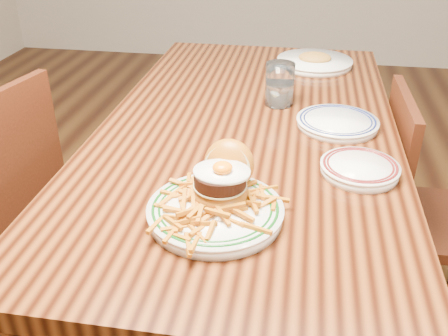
% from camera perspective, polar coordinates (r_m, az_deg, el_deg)
% --- Properties ---
extents(floor, '(6.00, 6.00, 0.00)m').
position_cam_1_polar(floor, '(1.90, 2.25, -15.88)').
color(floor, black).
rests_on(floor, ground).
extents(table, '(0.85, 1.60, 0.75)m').
position_cam_1_polar(table, '(1.50, 2.74, 2.03)').
color(table, black).
rests_on(table, floor).
extents(chair_right, '(0.39, 0.39, 0.82)m').
position_cam_1_polar(chair_right, '(1.75, 21.63, -4.40)').
color(chair_right, '#411A0D').
rests_on(chair_right, floor).
extents(main_plate, '(0.29, 0.30, 0.14)m').
position_cam_1_polar(main_plate, '(1.05, -0.72, -3.52)').
color(main_plate, white).
rests_on(main_plate, table).
extents(side_plate, '(0.19, 0.19, 0.03)m').
position_cam_1_polar(side_plate, '(1.24, 15.25, 0.01)').
color(side_plate, white).
rests_on(side_plate, table).
extents(rear_plate, '(0.23, 0.23, 0.03)m').
position_cam_1_polar(rear_plate, '(1.47, 12.83, 5.13)').
color(rear_plate, white).
rests_on(rear_plate, table).
extents(water_glass, '(0.09, 0.09, 0.13)m').
position_cam_1_polar(water_glass, '(1.59, 6.36, 9.22)').
color(water_glass, white).
rests_on(water_glass, table).
extents(far_plate, '(0.29, 0.29, 0.05)m').
position_cam_1_polar(far_plate, '(1.98, 10.31, 11.87)').
color(far_plate, white).
rests_on(far_plate, table).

